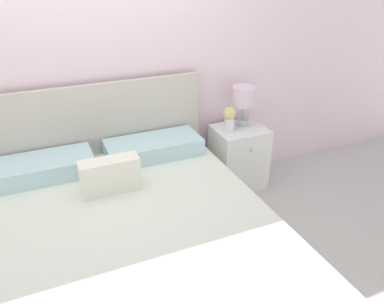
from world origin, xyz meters
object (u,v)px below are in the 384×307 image
nightstand (238,157)px  table_lamp (244,99)px  bed (127,246)px  flower_vase (229,117)px

nightstand → table_lamp: (0.06, 0.06, 0.56)m
bed → nightstand: size_ratio=3.62×
bed → table_lamp: bearing=32.2°
nightstand → table_lamp: bearing=47.6°
table_lamp → flower_vase: size_ratio=1.66×
nightstand → table_lamp: 0.57m
bed → table_lamp: (1.35, 0.85, 0.58)m
nightstand → table_lamp: table_lamp is taller
table_lamp → bed: bearing=-147.8°
bed → nightstand: bed is taller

